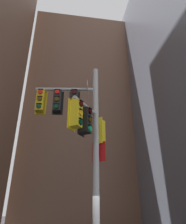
{
  "coord_description": "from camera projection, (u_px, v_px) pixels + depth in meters",
  "views": [
    {
      "loc": [
        -1.33,
        -8.05,
        2.1
      ],
      "look_at": [
        -0.05,
        0.44,
        6.05
      ],
      "focal_mm": 33.53,
      "sensor_mm": 36.0,
      "label": 1
    }
  ],
  "objects": [
    {
      "name": "building_mid_block",
      "position": [
        82.0,
        123.0,
        32.54
      ],
      "size": [
        15.26,
        15.26,
        28.37
      ],
      "primitive_type": "cube",
      "color": "brown",
      "rests_on": "ground"
    },
    {
      "name": "signal_pole_assembly",
      "position": [
        81.0,
        128.0,
        8.46
      ],
      "size": [
        3.14,
        2.21,
        8.05
      ],
      "color": "#B2B2B5",
      "rests_on": "ground"
    }
  ]
}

